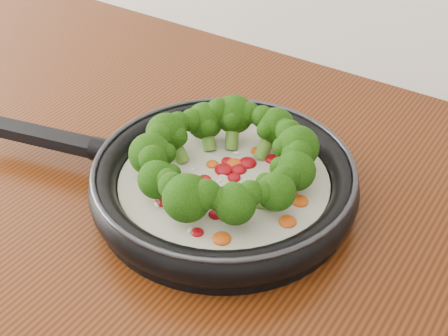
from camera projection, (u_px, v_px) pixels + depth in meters
The scene contains 1 object.
skillet at pixel (222, 176), 0.73m from camera, with size 0.54×0.39×0.10m.
Camera 1 is at (0.46, 0.62, 1.38)m, focal length 48.12 mm.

